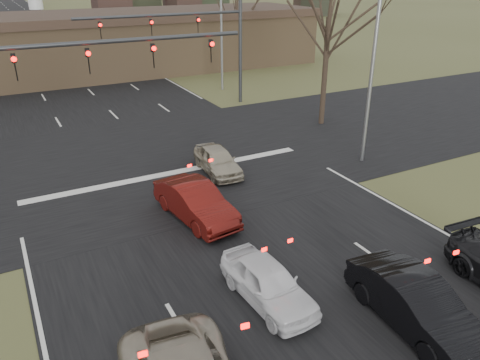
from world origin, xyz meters
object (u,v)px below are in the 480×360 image
object	(u,v)px
building	(93,44)
car_red_ahead	(195,202)
car_silver_ahead	(218,160)
mast_arm_far	(203,32)
streetlight_right_far	(219,16)
car_black_hatch	(416,304)
streetlight_right_near	(372,47)
car_white_sedan	(268,283)
mast_arm_near	(35,77)

from	to	relation	value
building	car_red_ahead	bearing A→B (deg)	-95.27
car_silver_ahead	car_red_ahead	bearing A→B (deg)	-121.73
mast_arm_far	streetlight_right_far	size ratio (longest dim) A/B	1.11
building	streetlight_right_far	world-z (taller)	streetlight_right_far
car_red_ahead	car_black_hatch	bearing A→B (deg)	-78.81
streetlight_right_near	car_silver_ahead	size ratio (longest dim) A/B	2.76
streetlight_right_near	mast_arm_far	bearing A→B (deg)	101.47
building	car_red_ahead	world-z (taller)	building
streetlight_right_near	car_red_ahead	bearing A→B (deg)	-170.65
car_black_hatch	car_red_ahead	xyz separation A→B (m)	(-2.83, 8.27, -0.01)
streetlight_right_far	car_white_sedan	world-z (taller)	streetlight_right_far
building	car_white_sedan	xyz separation A→B (m)	(-2.82, -35.07, -2.05)
building	streetlight_right_far	size ratio (longest dim) A/B	4.24
streetlight_right_far	car_white_sedan	xyz separation A→B (m)	(-10.14, -24.07, -4.97)
mast_arm_far	car_white_sedan	distance (m)	21.71
car_black_hatch	car_red_ahead	bearing A→B (deg)	113.22
mast_arm_near	car_white_sedan	xyz separation A→B (m)	(4.41, -10.07, -4.46)
car_red_ahead	car_white_sedan	bearing A→B (deg)	-98.66
mast_arm_far	car_silver_ahead	xyz separation A→B (m)	(-4.22, -10.90, -4.40)
mast_arm_far	streetlight_right_near	distance (m)	13.28
mast_arm_near	streetlight_right_near	size ratio (longest dim) A/B	1.21
car_red_ahead	car_silver_ahead	world-z (taller)	car_red_ahead
building	mast_arm_near	bearing A→B (deg)	-106.13
streetlight_right_near	streetlight_right_far	xyz separation A→B (m)	(0.50, 17.00, 0.00)
mast_arm_near	car_red_ahead	world-z (taller)	mast_arm_near
mast_arm_far	car_red_ahead	bearing A→B (deg)	-115.38
streetlight_right_far	car_red_ahead	xyz separation A→B (m)	(-10.05, -18.57, -4.88)
building	streetlight_right_near	size ratio (longest dim) A/B	4.24
streetlight_right_far	mast_arm_far	bearing A→B (deg)	-128.11
mast_arm_near	car_black_hatch	distance (m)	15.41
streetlight_right_near	streetlight_right_far	size ratio (longest dim) A/B	1.00
car_white_sedan	car_red_ahead	distance (m)	5.50
mast_arm_far	car_silver_ahead	distance (m)	12.49
streetlight_right_near	car_silver_ahead	world-z (taller)	streetlight_right_near
mast_arm_near	streetlight_right_far	size ratio (longest dim) A/B	1.21
mast_arm_far	car_red_ahead	world-z (taller)	mast_arm_far
mast_arm_near	car_silver_ahead	xyz separation A→B (m)	(7.19, -0.90, -4.46)
car_silver_ahead	streetlight_right_far	bearing A→B (deg)	68.23
mast_arm_far	car_white_sedan	world-z (taller)	mast_arm_far
streetlight_right_near	streetlight_right_far	bearing A→B (deg)	88.32
car_black_hatch	streetlight_right_far	bearing A→B (deg)	79.27
streetlight_right_far	streetlight_right_near	bearing A→B (deg)	-91.68
building	car_red_ahead	size ratio (longest dim) A/B	9.89
mast_arm_far	car_white_sedan	size ratio (longest dim) A/B	3.08
streetlight_right_near	car_red_ahead	xyz separation A→B (m)	(-9.55, -1.57, -4.88)
car_silver_ahead	car_white_sedan	bearing A→B (deg)	-102.38
car_silver_ahead	car_black_hatch	bearing A→B (deg)	-84.84
car_white_sedan	car_silver_ahead	size ratio (longest dim) A/B	1.00
mast_arm_far	streetlight_right_far	xyz separation A→B (m)	(3.14, 4.00, 0.57)
mast_arm_near	car_silver_ahead	distance (m)	8.51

